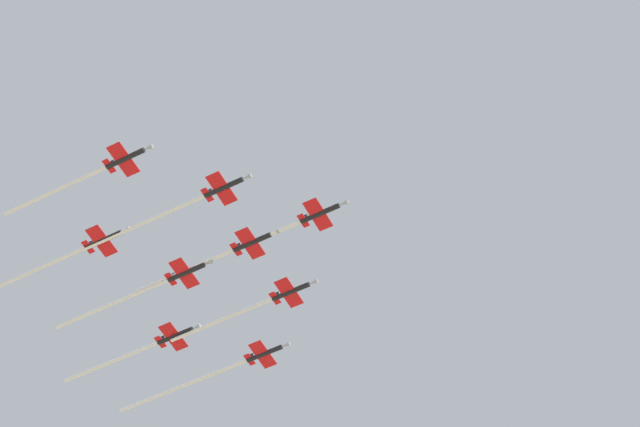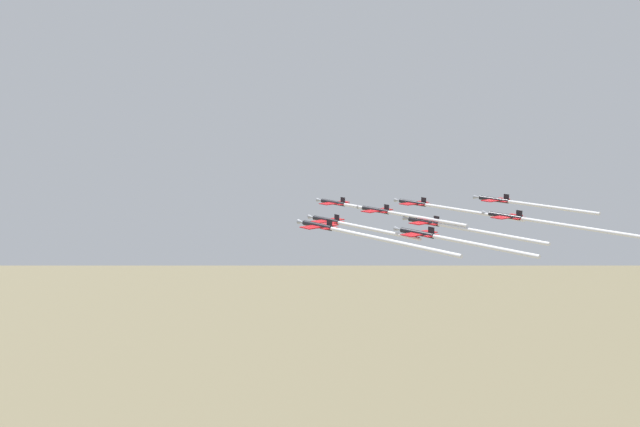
{
  "view_description": "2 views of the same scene",
  "coord_description": "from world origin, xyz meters",
  "px_view_note": "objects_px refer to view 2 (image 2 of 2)",
  "views": [
    {
      "loc": [
        -24.91,
        -127.84,
        3.24
      ],
      "look_at": [
        3.33,
        3.91,
        199.47
      ],
      "focal_mm": 67.74,
      "sensor_mm": 36.0,
      "label": 1
    },
    {
      "loc": [
        -29.92,
        190.84,
        227.62
      ],
      "look_at": [
        4.28,
        16.08,
        198.6
      ],
      "focal_mm": 43.27,
      "sensor_mm": 36.0,
      "label": 2
    }
  ],
  "objects_px": {
    "jet_center_rear": "(518,203)",
    "jet_starboard_trail": "(444,238)",
    "jet_port_inner": "(348,224)",
    "jet_port_trail": "(454,227)",
    "jet_tail_end": "(538,221)",
    "jet_starboard_inner": "(440,207)",
    "jet_lead": "(360,207)",
    "jet_starboard_outer": "(353,233)",
    "jet_port_outer": "(396,213)"
  },
  "relations": [
    {
      "from": "jet_center_rear",
      "to": "jet_starboard_trail",
      "type": "distance_m",
      "value": 44.06
    },
    {
      "from": "jet_port_inner",
      "to": "jet_center_rear",
      "type": "relative_size",
      "value": 1.01
    },
    {
      "from": "jet_port_trail",
      "to": "jet_port_inner",
      "type": "bearing_deg",
      "value": 127.75
    },
    {
      "from": "jet_starboard_trail",
      "to": "jet_tail_end",
      "type": "bearing_deg",
      "value": -3.1
    },
    {
      "from": "jet_tail_end",
      "to": "jet_starboard_inner",
      "type": "bearing_deg",
      "value": 90.0
    },
    {
      "from": "jet_starboard_trail",
      "to": "jet_port_trail",
      "type": "bearing_deg",
      "value": 34.73
    },
    {
      "from": "jet_center_rear",
      "to": "jet_tail_end",
      "type": "bearing_deg",
      "value": -132.17
    },
    {
      "from": "jet_lead",
      "to": "jet_center_rear",
      "type": "xyz_separation_m",
      "value": [
        -37.14,
        -5.56,
        1.3
      ]
    },
    {
      "from": "jet_center_rear",
      "to": "jet_tail_end",
      "type": "height_order",
      "value": "jet_center_rear"
    },
    {
      "from": "jet_lead",
      "to": "jet_starboard_trail",
      "type": "height_order",
      "value": "jet_starboard_trail"
    },
    {
      "from": "jet_port_trail",
      "to": "jet_starboard_outer",
      "type": "bearing_deg",
      "value": 178.46
    },
    {
      "from": "jet_center_rear",
      "to": "jet_port_outer",
      "type": "bearing_deg",
      "value": 155.14
    },
    {
      "from": "jet_starboard_inner",
      "to": "jet_port_trail",
      "type": "bearing_deg",
      "value": -130.5
    },
    {
      "from": "jet_port_inner",
      "to": "jet_starboard_outer",
      "type": "bearing_deg",
      "value": -128.94
    },
    {
      "from": "jet_port_outer",
      "to": "jet_starboard_trail",
      "type": "relative_size",
      "value": 0.98
    },
    {
      "from": "jet_starboard_outer",
      "to": "jet_port_trail",
      "type": "distance_m",
      "value": 27.95
    },
    {
      "from": "jet_port_inner",
      "to": "jet_starboard_outer",
      "type": "relative_size",
      "value": 0.81
    },
    {
      "from": "jet_starboard_inner",
      "to": "jet_port_outer",
      "type": "bearing_deg",
      "value": 176.65
    },
    {
      "from": "jet_starboard_inner",
      "to": "jet_starboard_outer",
      "type": "height_order",
      "value": "jet_starboard_outer"
    },
    {
      "from": "jet_lead",
      "to": "jet_port_trail",
      "type": "relative_size",
      "value": 1.08
    },
    {
      "from": "jet_center_rear",
      "to": "jet_port_inner",
      "type": "bearing_deg",
      "value": 161.76
    },
    {
      "from": "jet_port_trail",
      "to": "jet_starboard_trail",
      "type": "height_order",
      "value": "jet_starboard_trail"
    },
    {
      "from": "jet_port_inner",
      "to": "jet_starboard_outer",
      "type": "height_order",
      "value": "jet_starboard_outer"
    },
    {
      "from": "jet_center_rear",
      "to": "jet_tail_end",
      "type": "xyz_separation_m",
      "value": [
        -3.04,
        20.53,
        -0.84
      ]
    },
    {
      "from": "jet_lead",
      "to": "jet_tail_end",
      "type": "bearing_deg",
      "value": -71.04
    },
    {
      "from": "jet_starboard_inner",
      "to": "jet_starboard_outer",
      "type": "distance_m",
      "value": 44.62
    },
    {
      "from": "jet_port_outer",
      "to": "jet_port_trail",
      "type": "distance_m",
      "value": 17.15
    },
    {
      "from": "jet_lead",
      "to": "jet_starboard_outer",
      "type": "xyz_separation_m",
      "value": [
        -4.43,
        39.71,
        1.19
      ]
    },
    {
      "from": "jet_port_inner",
      "to": "jet_port_trail",
      "type": "xyz_separation_m",
      "value": [
        -22.75,
        0.66,
        0.33
      ]
    },
    {
      "from": "jet_center_rear",
      "to": "jet_starboard_trail",
      "type": "relative_size",
      "value": 1.0
    },
    {
      "from": "jet_starboard_trail",
      "to": "jet_port_outer",
      "type": "bearing_deg",
      "value": 62.52
    },
    {
      "from": "jet_port_inner",
      "to": "jet_starboard_trail",
      "type": "bearing_deg",
      "value": -90.0
    },
    {
      "from": "jet_starboard_outer",
      "to": "jet_starboard_inner",
      "type": "bearing_deg",
      "value": 20.42
    },
    {
      "from": "jet_starboard_inner",
      "to": "jet_center_rear",
      "type": "bearing_deg",
      "value": -40.96
    },
    {
      "from": "jet_starboard_trail",
      "to": "jet_tail_end",
      "type": "relative_size",
      "value": 0.9
    },
    {
      "from": "jet_port_trail",
      "to": "jet_starboard_trail",
      "type": "relative_size",
      "value": 1.11
    },
    {
      "from": "jet_port_inner",
      "to": "jet_starboard_inner",
      "type": "height_order",
      "value": "jet_starboard_inner"
    },
    {
      "from": "jet_lead",
      "to": "jet_starboard_inner",
      "type": "height_order",
      "value": "jet_starboard_inner"
    },
    {
      "from": "jet_lead",
      "to": "jet_starboard_outer",
      "type": "bearing_deg",
      "value": -134.23
    },
    {
      "from": "jet_port_outer",
      "to": "jet_starboard_trail",
      "type": "height_order",
      "value": "jet_starboard_trail"
    },
    {
      "from": "jet_starboard_outer",
      "to": "jet_starboard_trail",
      "type": "bearing_deg",
      "value": -36.76
    },
    {
      "from": "jet_center_rear",
      "to": "jet_starboard_trail",
      "type": "xyz_separation_m",
      "value": [
        15.81,
        41.11,
        -1.26
      ]
    },
    {
      "from": "jet_port_outer",
      "to": "jet_center_rear",
      "type": "xyz_separation_m",
      "value": [
        -27.67,
        -13.34,
        1.31
      ]
    },
    {
      "from": "jet_starboard_trail",
      "to": "jet_starboard_outer",
      "type": "bearing_deg",
      "value": 143.24
    },
    {
      "from": "jet_starboard_outer",
      "to": "jet_center_rear",
      "type": "relative_size",
      "value": 1.24
    },
    {
      "from": "jet_port_outer",
      "to": "jet_tail_end",
      "type": "xyz_separation_m",
      "value": [
        -30.71,
        7.2,
        0.47
      ]
    },
    {
      "from": "jet_port_inner",
      "to": "jet_port_trail",
      "type": "distance_m",
      "value": 22.76
    },
    {
      "from": "jet_starboard_trail",
      "to": "jet_center_rear",
      "type": "bearing_deg",
      "value": 18.36
    },
    {
      "from": "jet_port_outer",
      "to": "jet_starboard_outer",
      "type": "xyz_separation_m",
      "value": [
        5.03,
        31.93,
        1.2
      ]
    },
    {
      "from": "jet_starboard_outer",
      "to": "jet_tail_end",
      "type": "xyz_separation_m",
      "value": [
        -35.74,
        -24.74,
        -0.73
      ]
    }
  ]
}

